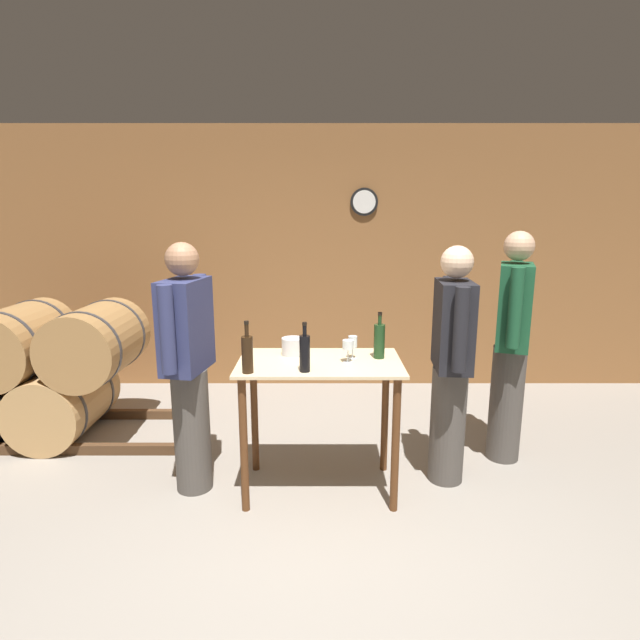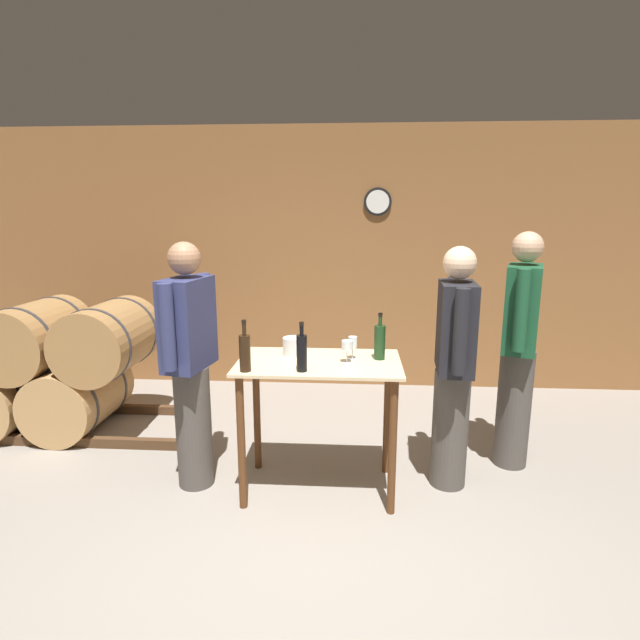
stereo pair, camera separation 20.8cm
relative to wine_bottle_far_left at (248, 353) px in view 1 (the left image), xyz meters
The scene contains 13 objects.
ground_plane 1.20m from the wine_bottle_far_left, 50.54° to the right, with size 14.00×14.00×0.00m, color gray.
back_wall 2.44m from the wine_bottle_far_left, 80.47° to the left, with size 8.40×0.08×2.70m.
barrel_rack 2.20m from the wine_bottle_far_left, 150.17° to the left, with size 2.69×0.85×1.12m.
tasting_table 0.58m from the wine_bottle_far_left, 28.59° to the left, with size 1.05×0.63×0.90m.
wine_bottle_far_left is the anchor object (origin of this frame).
wine_bottle_left 0.34m from the wine_bottle_far_left, ahead, with size 0.06×0.06×0.30m.
wine_bottle_center 0.88m from the wine_bottle_far_left, 20.53° to the left, with size 0.07×0.07×0.31m.
wine_glass_near_left 0.64m from the wine_bottle_far_left, 18.87° to the left, with size 0.07×0.07×0.15m.
wine_glass_near_center 0.71m from the wine_bottle_far_left, 24.36° to the left, with size 0.06×0.06×0.15m.
ice_bucket 0.46m from the wine_bottle_far_left, 56.95° to the left, with size 0.15×0.15×0.12m.
person_host 1.95m from the wine_bottle_far_left, 20.17° to the left, with size 0.34×0.56×1.72m.
person_visitor_with_scarf 0.51m from the wine_bottle_far_left, 150.07° to the left, with size 0.29×0.58×1.66m.
person_visitor_bearded 1.37m from the wine_bottle_far_left, 15.12° to the left, with size 0.25×0.59×1.64m.
Camera 1 is at (0.03, -2.36, 1.84)m, focal length 28.00 mm.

